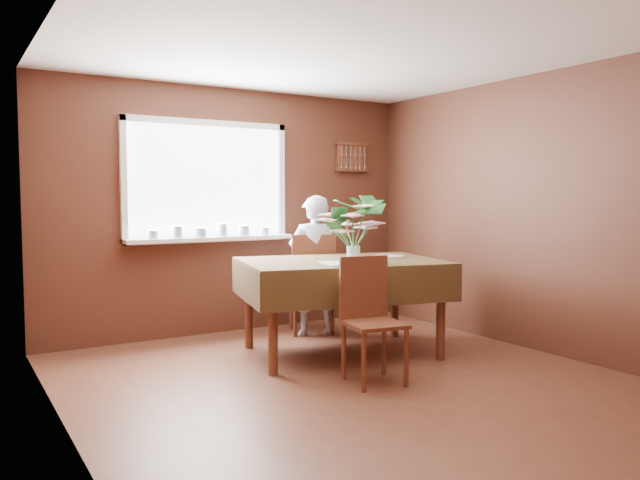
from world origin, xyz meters
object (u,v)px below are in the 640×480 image
flower_bouquet (354,225)px  seated_woman (314,266)px  chair_far (312,280)px  chair_near (370,313)px  dining_table (341,272)px

flower_bouquet → seated_woman: bearing=78.2°
seated_woman → flower_bouquet: size_ratio=2.44×
chair_far → chair_near: chair_far is taller
seated_woman → chair_far: bearing=-81.5°
flower_bouquet → dining_table: bearing=83.4°
flower_bouquet → chair_near: bearing=-112.6°
dining_table → flower_bouquet: flower_bouquet is taller
dining_table → seated_woman: (0.18, 0.77, -0.03)m
seated_woman → flower_bouquet: seated_woman is taller
chair_far → chair_near: size_ratio=1.08×
flower_bouquet → chair_far: bearing=78.4°
dining_table → flower_bouquet: (-0.03, -0.22, 0.43)m
seated_woman → flower_bouquet: 1.12m
chair_near → dining_table: bearing=80.8°
chair_near → seated_woman: seated_woman is taller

